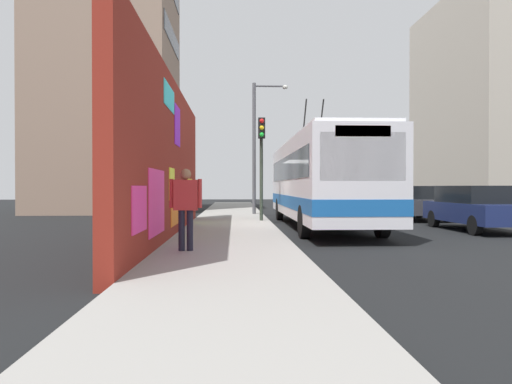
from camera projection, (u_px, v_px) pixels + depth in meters
ground_plane at (273, 227)px, 17.95m from camera, size 80.00×80.00×0.00m
sidewalk_slab at (231, 225)px, 17.87m from camera, size 48.00×3.20×0.15m
graffiti_wall at (170, 161)px, 13.92m from camera, size 14.30×0.32×4.65m
building_far_left at (109, 73)px, 29.11m from camera, size 8.10×7.78×17.19m
building_far_right at (487, 104)px, 34.48m from camera, size 12.75×6.78×15.24m
city_bus at (320, 179)px, 17.97m from camera, size 12.09×2.63×5.11m
parked_car_navy at (476, 207)px, 16.54m from camera, size 4.69×1.91×1.58m
parked_car_dark_gray at (415, 202)px, 22.14m from camera, size 4.68×1.87×1.58m
pedestrian_near_wall at (186, 202)px, 10.27m from camera, size 0.24×0.71×1.79m
traffic_light at (261, 151)px, 19.35m from camera, size 0.49×0.28×4.24m
street_lamp at (258, 139)px, 24.25m from camera, size 0.44×1.83×6.72m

